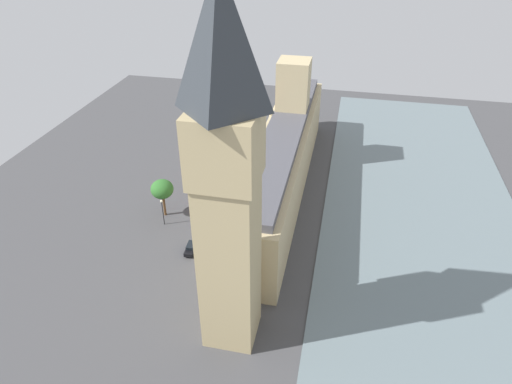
# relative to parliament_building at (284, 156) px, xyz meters

# --- Properties ---
(ground_plane) EXTENTS (143.30, 143.30, 0.00)m
(ground_plane) POSITION_rel_parliament_building_xyz_m (1.99, 1.51, -8.33)
(ground_plane) COLOR #424244
(river_thames) EXTENTS (42.08, 128.97, 0.25)m
(river_thames) POSITION_rel_parliament_building_xyz_m (-31.59, 1.51, -8.21)
(river_thames) COLOR slate
(river_thames) RESTS_ON ground
(parliament_building) EXTENTS (10.59, 73.30, 27.23)m
(parliament_building) POSITION_rel_parliament_building_xyz_m (0.00, 0.00, 0.00)
(parliament_building) COLOR tan
(parliament_building) RESTS_ON ground
(clock_tower) EXTENTS (8.67, 8.67, 54.27)m
(clock_tower) POSITION_rel_parliament_building_xyz_m (0.76, 44.74, 19.73)
(clock_tower) COLOR tan
(clock_tower) RESTS_ON ground
(car_dark_green_kerbside) EXTENTS (1.99, 4.24, 1.74)m
(car_dark_green_kerbside) POSITION_rel_parliament_building_xyz_m (11.05, -24.04, -7.45)
(car_dark_green_kerbside) COLOR #19472D
(car_dark_green_kerbside) RESTS_ON ground
(car_white_near_tower) EXTENTS (1.99, 4.78, 1.74)m
(car_white_near_tower) POSITION_rel_parliament_building_xyz_m (10.82, -15.19, -7.44)
(car_white_near_tower) COLOR silver
(car_white_near_tower) RESTS_ON ground
(double_decker_bus_far_end) EXTENTS (2.95, 10.58, 4.75)m
(double_decker_bus_far_end) POSITION_rel_parliament_building_xyz_m (12.58, -2.02, -5.70)
(double_decker_bus_far_end) COLOR red
(double_decker_bus_far_end) RESTS_ON ground
(double_decker_bus_under_trees) EXTENTS (2.96, 10.58, 4.75)m
(double_decker_bus_under_trees) POSITION_rel_parliament_building_xyz_m (12.42, 9.26, -5.70)
(double_decker_bus_under_trees) COLOR red
(double_decker_bus_under_trees) RESTS_ON ground
(car_blue_by_river_gate) EXTENTS (1.92, 4.12, 1.74)m
(car_blue_by_river_gate) POSITION_rel_parliament_building_xyz_m (13.44, 18.21, -7.45)
(car_blue_by_river_gate) COLOR navy
(car_blue_by_river_gate) RESTS_ON ground
(car_black_corner) EXTENTS (2.03, 4.41, 1.74)m
(car_black_corner) POSITION_rel_parliament_building_xyz_m (13.62, 27.60, -7.45)
(car_black_corner) COLOR black
(car_black_corner) RESTS_ON ground
(pedestrian_opposite_hall) EXTENTS (0.63, 0.66, 1.57)m
(pedestrian_opposite_hall) POSITION_rel_parliament_building_xyz_m (8.03, 24.36, -7.63)
(pedestrian_opposite_hall) COLOR gray
(pedestrian_opposite_hall) RESTS_ON ground
(pedestrian_trailing) EXTENTS (0.67, 0.68, 1.64)m
(pedestrian_trailing) POSITION_rel_parliament_building_xyz_m (8.70, -14.44, -7.59)
(pedestrian_trailing) COLOR navy
(pedestrian_trailing) RESTS_ON ground
(pedestrian_midblock) EXTENTS (0.65, 0.69, 1.65)m
(pedestrian_midblock) POSITION_rel_parliament_building_xyz_m (7.99, -29.90, -7.59)
(pedestrian_midblock) COLOR #336B60
(pedestrian_midblock) RESTS_ON ground
(plane_tree_leading) EXTENTS (4.57, 4.57, 8.34)m
(plane_tree_leading) POSITION_rel_parliament_building_xyz_m (22.40, -34.97, -2.00)
(plane_tree_leading) COLOR brown
(plane_tree_leading) RESTS_ON ground
(plane_tree_slot_10) EXTENTS (4.82, 4.82, 8.69)m
(plane_tree_slot_10) POSITION_rel_parliament_building_xyz_m (23.27, 16.99, -1.76)
(plane_tree_slot_10) COLOR brown
(plane_tree_slot_10) RESTS_ON ground
(street_lamp_slot_11) EXTENTS (0.56, 0.56, 6.82)m
(street_lamp_slot_11) POSITION_rel_parliament_building_xyz_m (22.01, -27.26, -3.62)
(street_lamp_slot_11) COLOR black
(street_lamp_slot_11) RESTS_ON ground
(street_lamp_slot_12) EXTENTS (0.56, 0.56, 6.17)m
(street_lamp_slot_12) POSITION_rel_parliament_building_xyz_m (22.15, 20.33, -4.01)
(street_lamp_slot_12) COLOR black
(street_lamp_slot_12) RESTS_ON ground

